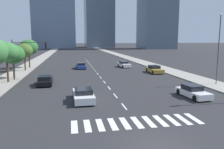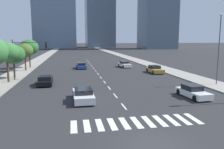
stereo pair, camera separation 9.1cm
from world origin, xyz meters
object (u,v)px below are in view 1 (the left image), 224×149
Objects in this scene: sedan_white_5 at (83,95)px; street_tree_second at (6,52)px; sedan_black_0 at (45,81)px; traffic_signal_far at (26,52)px; sedan_white_3 at (124,64)px; sedan_white_4 at (193,92)px; street_tree_fifth at (29,47)px; street_tree_third at (13,54)px; street_tree_fourth at (24,51)px; sedan_blue_1 at (81,66)px; street_lamp_east at (219,45)px; sedan_gold_2 at (154,69)px.

street_tree_second reaches higher than sedan_white_5.
sedan_black_0 is 0.79× the size of traffic_signal_far.
sedan_white_5 is 0.85× the size of street_tree_second.
traffic_signal_far is at bearing -59.08° from sedan_white_3.
sedan_white_4 is 0.74× the size of street_tree_fifth.
traffic_signal_far reaches higher than street_tree_third.
traffic_signal_far is 1.14× the size of street_tree_fourth.
sedan_white_3 reaches higher than sedan_blue_1.
sedan_white_3 is 0.86× the size of street_tree_second.
sedan_white_4 is at bearing -3.65° from sedan_white_3.
street_tree_fifth reaches higher than street_tree_second.
street_tree_fourth is at bearing 145.93° from street_lamp_east.
street_tree_third is at bearing -65.92° from sedan_white_3.
sedan_gold_2 is 26.37m from street_tree_fifth.
traffic_signal_far is at bearing -77.89° from street_tree_fourth.
street_tree_second reaches higher than sedan_white_4.
street_tree_third is (-10.61, -10.69, 3.19)m from sedan_blue_1.
sedan_black_0 is 19.96m from sedan_gold_2.
sedan_blue_1 is 27.92m from sedan_white_4.
street_tree_fourth is at bearing 90.00° from street_tree_third.
sedan_white_4 is at bearing -35.69° from traffic_signal_far.
street_tree_fifth is (0.00, 13.53, 0.61)m from street_tree_third.
sedan_white_5 is (-13.80, -16.74, -0.02)m from sedan_gold_2.
street_tree_third is 8.73m from street_tree_fourth.
street_tree_fifth reaches higher than sedan_gold_2.
traffic_signal_far is 1.06× the size of street_tree_second.
sedan_white_4 reaches higher than sedan_black_0.
sedan_gold_2 is 24.45m from street_tree_second.
street_tree_fifth is at bearing 71.61° from sedan_blue_1.
sedan_gold_2 is (12.89, -8.50, 0.03)m from sedan_blue_1.
sedan_white_5 is 0.80× the size of street_tree_fifth.
street_lamp_east is at bearing -76.54° from sedan_white_5.
street_tree_third is at bearing -84.66° from sedan_gold_2.
street_lamp_east is (6.49, 5.36, 4.71)m from sedan_white_4.
street_tree_third is at bearing -90.00° from street_tree_fourth.
sedan_black_0 is at bearing -70.34° from street_tree_fourth.
street_lamp_east is (7.43, -21.33, 4.69)m from sedan_white_3.
sedan_gold_2 is 1.02× the size of sedan_white_5.
sedan_gold_2 is at bearing -126.80° from sedan_blue_1.
street_tree_third is (-9.70, 14.56, 3.18)m from sedan_white_5.
sedan_black_0 is 6.69m from street_tree_second.
street_tree_fourth is (-27.50, 18.59, -1.38)m from street_lamp_east.
sedan_white_4 is at bearing -35.94° from street_tree_third.
sedan_white_3 is (9.45, 0.78, 0.02)m from sedan_blue_1.
sedan_white_4 is at bearing -140.43° from street_lamp_east.
street_tree_fifth is (-2.25, 15.29, 0.19)m from traffic_signal_far.
sedan_white_3 is at bearing -88.66° from sedan_blue_1.
street_tree_third is at bearing -90.00° from street_tree_fifth.
sedan_white_5 is (-10.36, -26.03, -0.01)m from sedan_white_3.
sedan_white_5 is at bearing -39.46° from sedan_gold_2.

